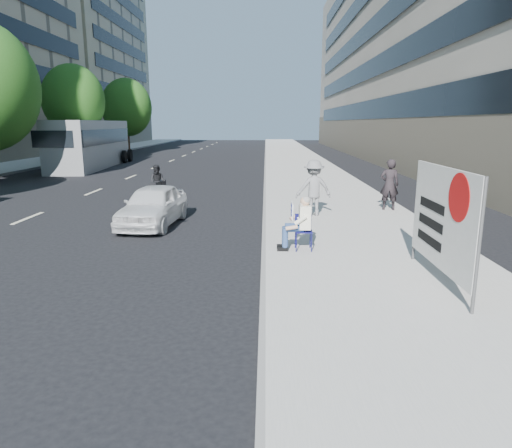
{
  "coord_description": "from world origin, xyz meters",
  "views": [
    {
      "loc": [
        1.49,
        -6.84,
        3.13
      ],
      "look_at": [
        1.28,
        3.0,
        0.95
      ],
      "focal_mm": 32.0,
      "sensor_mm": 36.0,
      "label": 1
    }
  ],
  "objects_px": {
    "jogger": "(314,188)",
    "seated_protester": "(299,220)",
    "bus": "(92,144)",
    "pedestrian_woman": "(389,185)",
    "white_sedan_near": "(153,205)",
    "motorcycle": "(158,183)",
    "protest_banner": "(442,218)"
  },
  "relations": [
    {
      "from": "protest_banner",
      "to": "pedestrian_woman",
      "type": "bearing_deg",
      "value": 82.25
    },
    {
      "from": "motorcycle",
      "to": "jogger",
      "type": "bearing_deg",
      "value": -27.65
    },
    {
      "from": "seated_protester",
      "to": "jogger",
      "type": "xyz_separation_m",
      "value": [
        0.76,
        4.16,
        0.19
      ]
    },
    {
      "from": "pedestrian_woman",
      "to": "protest_banner",
      "type": "bearing_deg",
      "value": 90.22
    },
    {
      "from": "jogger",
      "to": "protest_banner",
      "type": "xyz_separation_m",
      "value": [
        1.73,
        -6.41,
        0.34
      ]
    },
    {
      "from": "seated_protester",
      "to": "motorcycle",
      "type": "xyz_separation_m",
      "value": [
        -5.35,
        8.46,
        -0.24
      ]
    },
    {
      "from": "motorcycle",
      "to": "bus",
      "type": "xyz_separation_m",
      "value": [
        -7.99,
        13.9,
        1.0
      ]
    },
    {
      "from": "jogger",
      "to": "motorcycle",
      "type": "height_order",
      "value": "jogger"
    },
    {
      "from": "pedestrian_woman",
      "to": "white_sedan_near",
      "type": "distance_m",
      "value": 8.07
    },
    {
      "from": "protest_banner",
      "to": "bus",
      "type": "height_order",
      "value": "bus"
    },
    {
      "from": "motorcycle",
      "to": "white_sedan_near",
      "type": "bearing_deg",
      "value": -71.09
    },
    {
      "from": "white_sedan_near",
      "to": "jogger",
      "type": "bearing_deg",
      "value": 14.52
    },
    {
      "from": "jogger",
      "to": "protest_banner",
      "type": "bearing_deg",
      "value": 95.22
    },
    {
      "from": "jogger",
      "to": "motorcycle",
      "type": "bearing_deg",
      "value": -44.93
    },
    {
      "from": "protest_banner",
      "to": "seated_protester",
      "type": "bearing_deg",
      "value": 138.0
    },
    {
      "from": "pedestrian_woman",
      "to": "seated_protester",
      "type": "bearing_deg",
      "value": 64.22
    },
    {
      "from": "white_sedan_near",
      "to": "motorcycle",
      "type": "height_order",
      "value": "motorcycle"
    },
    {
      "from": "jogger",
      "to": "seated_protester",
      "type": "bearing_deg",
      "value": 69.73
    },
    {
      "from": "jogger",
      "to": "motorcycle",
      "type": "distance_m",
      "value": 7.49
    },
    {
      "from": "bus",
      "to": "white_sedan_near",
      "type": "bearing_deg",
      "value": -68.55
    },
    {
      "from": "seated_protester",
      "to": "protest_banner",
      "type": "relative_size",
      "value": 0.43
    },
    {
      "from": "protest_banner",
      "to": "bus",
      "type": "relative_size",
      "value": 0.25
    },
    {
      "from": "seated_protester",
      "to": "jogger",
      "type": "height_order",
      "value": "jogger"
    },
    {
      "from": "protest_banner",
      "to": "white_sedan_near",
      "type": "height_order",
      "value": "protest_banner"
    },
    {
      "from": "seated_protester",
      "to": "bus",
      "type": "height_order",
      "value": "bus"
    },
    {
      "from": "white_sedan_near",
      "to": "motorcycle",
      "type": "distance_m",
      "value": 5.3
    },
    {
      "from": "jogger",
      "to": "pedestrian_woman",
      "type": "height_order",
      "value": "jogger"
    },
    {
      "from": "white_sedan_near",
      "to": "motorcycle",
      "type": "bearing_deg",
      "value": 105.88
    },
    {
      "from": "jogger",
      "to": "pedestrian_woman",
      "type": "distance_m",
      "value": 2.96
    },
    {
      "from": "pedestrian_woman",
      "to": "bus",
      "type": "bearing_deg",
      "value": -37.45
    },
    {
      "from": "seated_protester",
      "to": "protest_banner",
      "type": "xyz_separation_m",
      "value": [
        2.49,
        -2.24,
        0.53
      ]
    },
    {
      "from": "protest_banner",
      "to": "motorcycle",
      "type": "distance_m",
      "value": 13.29
    }
  ]
}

